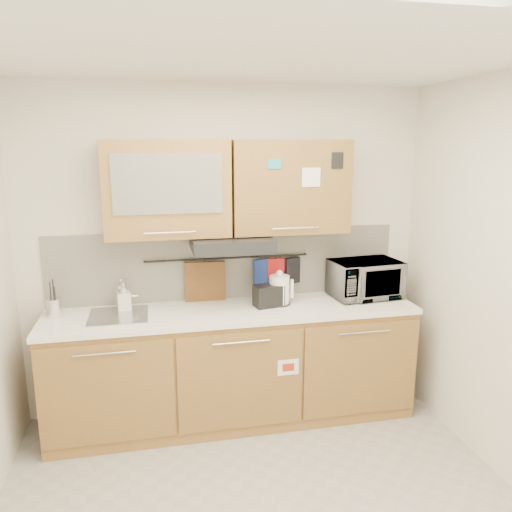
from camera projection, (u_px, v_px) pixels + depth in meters
name	position (u px, v px, depth m)	size (l,w,h in m)	color
ceiling	(272.00, 44.00, 2.30)	(3.20, 3.20, 0.00)	white
wall_back	(227.00, 252.00, 4.01)	(3.20, 3.20, 0.00)	silver
base_cabinet	(234.00, 371.00, 3.92)	(2.80, 0.64, 0.88)	#AF843E
countertop	(234.00, 311.00, 3.81)	(2.82, 0.62, 0.04)	white
backsplash	(227.00, 264.00, 4.02)	(2.80, 0.02, 0.56)	silver
upper_cabinets	(229.00, 188.00, 3.73)	(1.82, 0.37, 0.70)	#AF843E
range_hood	(232.00, 243.00, 3.75)	(0.60, 0.46, 0.10)	black
sink	(119.00, 315.00, 3.65)	(0.42, 0.40, 0.26)	silver
utensil_rail	(228.00, 258.00, 3.98)	(0.02, 0.02, 1.30)	black
utensil_crock	(54.00, 307.00, 3.61)	(0.14, 0.14, 0.28)	silver
kettle	(280.00, 291.00, 3.89)	(0.20, 0.18, 0.28)	white
toaster	(269.00, 295.00, 3.85)	(0.24, 0.17, 0.17)	black
microwave	(365.00, 279.00, 4.07)	(0.55, 0.37, 0.30)	#999999
soap_bottle	(124.00, 297.00, 3.74)	(0.10, 0.10, 0.21)	#999999
cutting_board	(205.00, 286.00, 3.97)	(0.32, 0.02, 0.40)	brown
oven_mitt	(261.00, 272.00, 4.04)	(0.13, 0.03, 0.21)	navy
dark_pouch	(292.00, 270.00, 4.10)	(0.14, 0.04, 0.21)	black
pot_holder	(276.00, 269.00, 4.06)	(0.14, 0.02, 0.17)	red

